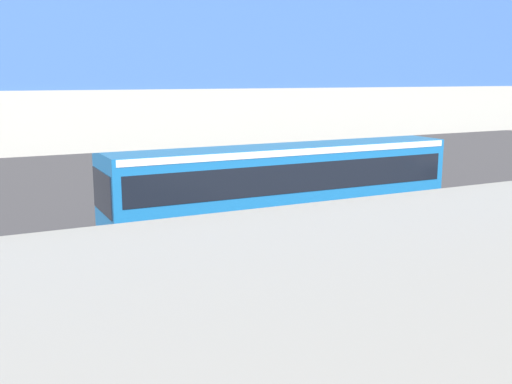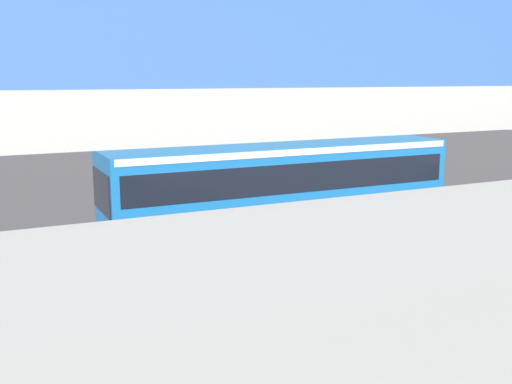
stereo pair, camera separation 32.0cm
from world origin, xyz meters
name	(u,v)px [view 1 (the left image)]	position (x,y,z in m)	size (l,w,h in m)	color
ground	(260,230)	(0.00, 0.00, 0.00)	(80.00, 80.00, 0.00)	#424247
city_bus	(280,183)	(-0.10, 1.28, 1.88)	(11.54, 2.85, 3.15)	#196BB7
traffic_sign	(220,167)	(0.35, -2.71, 1.89)	(0.08, 0.60, 2.80)	slate
lane_dash_leftmost	(363,203)	(-6.00, -2.11, 0.00)	(2.00, 0.20, 0.01)	silver
lane_dash_left	(281,212)	(-2.00, -2.11, 0.00)	(2.00, 0.20, 0.01)	silver
lane_dash_centre	(185,223)	(2.00, -2.11, 0.00)	(2.00, 0.20, 0.01)	silver
lane_dash_right	(73,236)	(6.00, -2.11, 0.00)	(2.00, 0.20, 0.01)	silver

